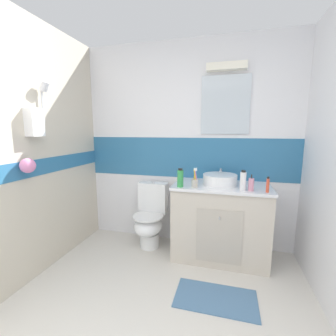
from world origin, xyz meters
name	(u,v)px	position (x,y,z in m)	size (l,w,h in m)	color
ground_plane	(159,309)	(0.00, 1.20, -0.02)	(3.20, 3.48, 0.04)	beige
wall_back_tiled	(188,145)	(0.01, 2.45, 1.26)	(3.20, 0.20, 2.50)	white
wall_left_shower_alcove	(13,152)	(-1.35, 1.20, 1.25)	(0.25, 3.48, 2.50)	beige
vanity_cabinet	(220,221)	(0.44, 2.12, 0.43)	(1.04, 0.58, 0.85)	beige
sink_basin	(220,179)	(0.42, 2.12, 0.91)	(0.37, 0.41, 0.15)	white
toilet	(150,217)	(-0.41, 2.16, 0.37)	(0.37, 0.50, 0.80)	white
toothbrush_cup	(195,182)	(0.17, 1.93, 0.91)	(0.07, 0.07, 0.21)	#B2ADA3
soap_dispenser	(251,184)	(0.73, 1.93, 0.91)	(0.05, 0.05, 0.17)	pink
mouthwash_bottle	(180,178)	(0.02, 1.91, 0.94)	(0.07, 0.07, 0.20)	green
shampoo_bottle_tall	(243,181)	(0.65, 1.93, 0.95)	(0.06, 0.06, 0.20)	white
toothpaste_tube_upright	(268,185)	(0.88, 1.91, 0.92)	(0.03, 0.03, 0.15)	#D84C33
bath_mat	(216,298)	(0.45, 1.41, 0.01)	(0.70, 0.38, 0.01)	#4C7299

